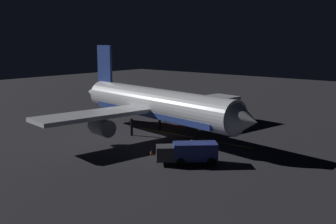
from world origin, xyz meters
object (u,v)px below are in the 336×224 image
at_px(baggage_truck, 189,153).
at_px(catering_truck, 180,114).
at_px(airliner, 154,105).
at_px(traffic_cone_near_left, 151,153).
at_px(traffic_cone_near_right, 229,133).
at_px(ground_crew_worker, 192,147).

distance_m(baggage_truck, catering_truck, 22.02).
bearing_deg(airliner, traffic_cone_near_left, 40.39).
xyz_separation_m(baggage_truck, traffic_cone_near_left, (0.05, -5.33, -0.94)).
relative_size(traffic_cone_near_left, traffic_cone_near_right, 1.00).
xyz_separation_m(catering_truck, traffic_cone_near_right, (2.47, 10.62, -1.04)).
xyz_separation_m(airliner, catering_truck, (-9.14, -2.88, -2.90)).
bearing_deg(baggage_truck, traffic_cone_near_left, -89.42).
height_order(airliner, traffic_cone_near_left, airliner).
bearing_deg(traffic_cone_near_right, traffic_cone_near_left, -5.66).
bearing_deg(baggage_truck, traffic_cone_near_right, -164.38).
bearing_deg(ground_crew_worker, airliner, -114.42).
height_order(catering_truck, traffic_cone_near_left, catering_truck).
height_order(airliner, catering_truck, airliner).
distance_m(baggage_truck, traffic_cone_near_right, 14.64).
height_order(airliner, ground_crew_worker, airliner).
distance_m(baggage_truck, ground_crew_worker, 3.51).
bearing_deg(catering_truck, traffic_cone_near_left, 29.06).
bearing_deg(traffic_cone_near_left, ground_crew_worker, 130.98).
xyz_separation_m(ground_crew_worker, traffic_cone_near_right, (-11.12, -2.06, -0.64)).
bearing_deg(baggage_truck, catering_truck, -138.65).
bearing_deg(ground_crew_worker, baggage_truck, 32.41).
relative_size(baggage_truck, traffic_cone_near_right, 10.92).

